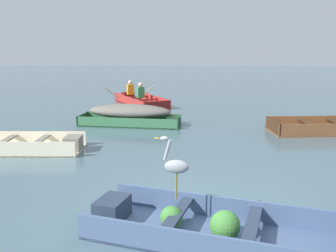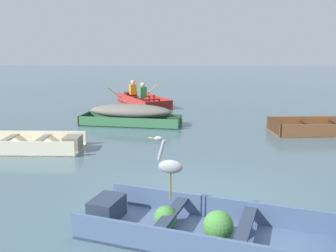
# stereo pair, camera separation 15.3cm
# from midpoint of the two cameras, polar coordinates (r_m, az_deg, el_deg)

# --- Properties ---
(ground_plane) EXTENTS (80.00, 80.00, 0.00)m
(ground_plane) POSITION_cam_midpoint_polar(r_m,az_deg,el_deg) (5.94, 4.36, -11.69)
(ground_plane) COLOR #47606B
(dinghy_slate_blue_foreground) EXTENTS (3.39, 2.02, 0.42)m
(dinghy_slate_blue_foreground) POSITION_cam_midpoint_polar(r_m,az_deg,el_deg) (4.95, 4.37, -15.13)
(dinghy_slate_blue_foreground) COLOR #475B7F
(dinghy_slate_blue_foreground) RESTS_ON ground
(skiff_wooden_brown_near_moored) EXTENTS (3.02, 1.47, 0.36)m
(skiff_wooden_brown_near_moored) POSITION_cam_midpoint_polar(r_m,az_deg,el_deg) (11.46, 22.79, -0.25)
(skiff_wooden_brown_near_moored) COLOR brown
(skiff_wooden_brown_near_moored) RESTS_ON ground
(skiff_green_mid_moored) EXTENTS (3.16, 1.27, 0.65)m
(skiff_green_mid_moored) POSITION_cam_midpoint_polar(r_m,az_deg,el_deg) (11.50, -6.12, 1.89)
(skiff_green_mid_moored) COLOR #387047
(skiff_green_mid_moored) RESTS_ON ground
(skiff_cream_outer_moored) EXTENTS (2.69, 1.16, 0.35)m
(skiff_cream_outer_moored) POSITION_cam_midpoint_polar(r_m,az_deg,el_deg) (9.25, -20.79, -2.88)
(skiff_cream_outer_moored) COLOR beige
(skiff_cream_outer_moored) RESTS_ON ground
(rowboat_red_with_crew) EXTENTS (2.90, 3.45, 0.92)m
(rowboat_red_with_crew) POSITION_cam_midpoint_polar(r_m,az_deg,el_deg) (15.70, -4.77, 4.02)
(rowboat_red_with_crew) COLOR #AD2D28
(rowboat_red_with_crew) RESTS_ON ground
(heron_on_dinghy) EXTENTS (0.46, 0.18, 0.84)m
(heron_on_dinghy) POSITION_cam_midpoint_polar(r_m,az_deg,el_deg) (4.88, 0.23, -5.92)
(heron_on_dinghy) COLOR olive
(heron_on_dinghy) RESTS_ON dinghy_slate_blue_foreground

